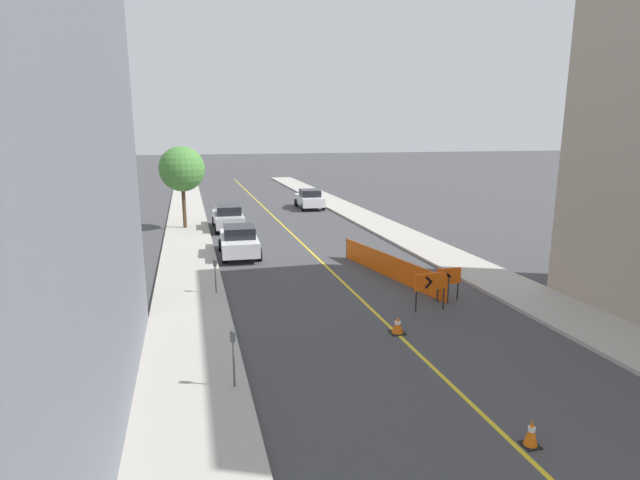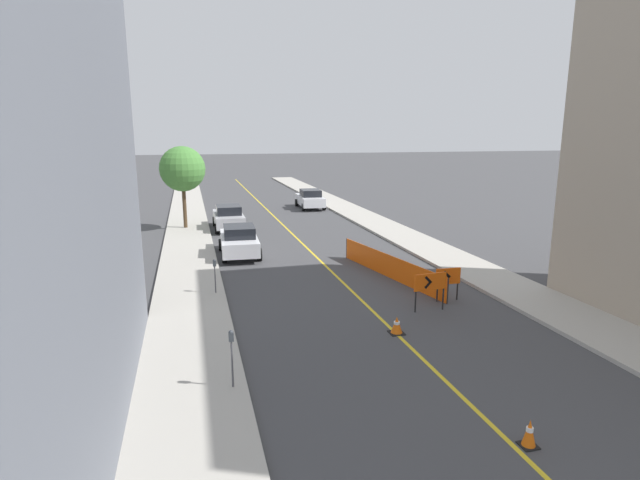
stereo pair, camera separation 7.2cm
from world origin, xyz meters
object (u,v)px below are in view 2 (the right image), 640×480
Objects in this scene: arrow_barricade_primary at (430,283)px; arrow_barricade_secondary at (448,278)px; street_tree_left_near at (182,169)px; parked_car_curb_far at (310,199)px; parked_car_curb_mid at (229,217)px; parking_meter_far_curb at (232,347)px; traffic_cone_third at (397,325)px; parking_meter_near_curb at (215,269)px; traffic_cone_second at (529,433)px; parked_car_curb_near at (239,241)px.

arrow_barricade_primary reaches higher than arrow_barricade_secondary.
street_tree_left_near is (-8.41, 17.95, 2.91)m from arrow_barricade_primary.
parked_car_curb_mid is at bearing -131.45° from parked_car_curb_far.
parked_car_curb_far is 30.16m from parking_meter_far_curb.
traffic_cone_third is 19.30m from parked_car_curb_mid.
parked_car_curb_mid is at bearing -12.76° from street_tree_left_near.
arrow_barricade_primary is at bearing -26.54° from parking_meter_near_curb.
street_tree_left_near reaches higher than arrow_barricade_secondary.
arrow_barricade_primary is at bearing -64.90° from street_tree_left_near.
traffic_cone_third is at bearing -145.08° from arrow_barricade_primary.
parked_car_curb_far is 0.83× the size of street_tree_left_near.
parking_meter_far_curb is at bearing 146.36° from traffic_cone_second.
arrow_barricade_primary is at bearing -72.18° from parked_car_curb_mid.
parking_meter_far_curb is (-8.43, -4.78, 0.27)m from arrow_barricade_secondary.
arrow_barricade_primary is 0.32× the size of parked_car_curb_mid.
arrow_barricade_primary is 1.44m from arrow_barricade_secondary.
traffic_cone_second is 0.43× the size of arrow_barricade_primary.
parked_car_curb_mid and parked_car_curb_far have the same top height.
parked_car_curb_mid is at bearing 99.10° from traffic_cone_second.
parked_car_curb_far is at bearing 84.19° from traffic_cone_second.
parked_car_curb_near reaches higher than traffic_cone_second.
street_tree_left_near is at bearing 94.56° from parking_meter_near_curb.
traffic_cone_second is 0.11× the size of street_tree_left_near.
parking_meter_far_curb is (0.00, -7.57, 0.09)m from parking_meter_near_curb.
parked_car_curb_mid reaches higher than arrow_barricade_primary.
arrow_barricade_secondary is at bearing 30.96° from arrow_barricade_primary.
traffic_cone_third is at bearing 23.76° from parking_meter_far_curb.
parked_car_curb_far is (3.59, 26.46, 0.53)m from traffic_cone_third.
parked_car_curb_near is at bearing 108.24° from traffic_cone_third.
parked_car_curb_far is (3.31, 32.54, 0.51)m from traffic_cone_second.
street_tree_left_near reaches higher than traffic_cone_third.
parked_car_curb_near is 7.44m from parked_car_curb_mid.
traffic_cone_third is 0.41× the size of parking_meter_near_curb.
street_tree_left_near is (-2.75, 0.62, 3.13)m from parked_car_curb_mid.
street_tree_left_near reaches higher than parking_meter_near_curb.
parked_car_curb_near reaches higher than traffic_cone_third.
traffic_cone_third is 0.13× the size of parked_car_curb_near.
parked_car_curb_mid is 0.82× the size of street_tree_left_near.
parked_car_curb_far is 23.04m from parking_meter_near_curb.
parking_meter_near_curb is 0.91× the size of parking_meter_far_curb.
parked_car_curb_far reaches higher than traffic_cone_second.
traffic_cone_second is at bearing -33.64° from parking_meter_far_curb.
parked_car_curb_far is (0.49, 24.03, -0.10)m from arrow_barricade_secondary.
arrow_barricade_secondary is 11.38m from parked_car_curb_near.
parked_car_curb_far is at bearing 45.58° from parked_car_curb_mid.
traffic_cone_second is at bearing -107.12° from arrow_barricade_secondary.
parking_meter_far_curb is 22.10m from street_tree_left_near.
parking_meter_far_curb is 0.28× the size of street_tree_left_near.
parking_meter_far_curb reaches higher than parked_car_curb_mid.
arrow_barricade_primary is 0.94× the size of parking_meter_far_curb.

